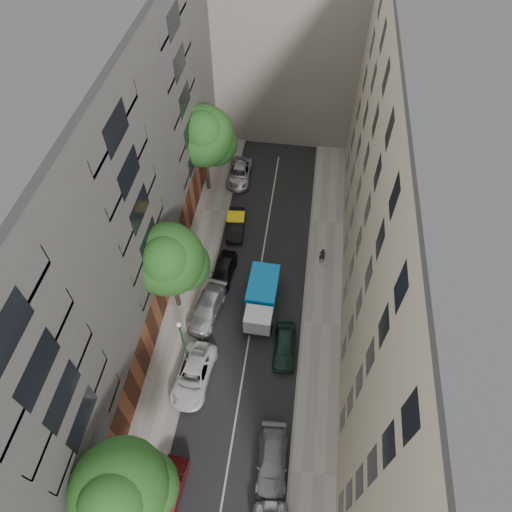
% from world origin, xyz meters
% --- Properties ---
extents(ground, '(120.00, 120.00, 0.00)m').
position_xyz_m(ground, '(0.00, 0.00, 0.00)').
color(ground, '#4C4C49').
rests_on(ground, ground).
extents(road_surface, '(8.00, 44.00, 0.02)m').
position_xyz_m(road_surface, '(0.00, 0.00, 0.01)').
color(road_surface, black).
rests_on(road_surface, ground).
extents(sidewalk_left, '(3.00, 44.00, 0.15)m').
position_xyz_m(sidewalk_left, '(-5.50, 0.00, 0.07)').
color(sidewalk_left, gray).
rests_on(sidewalk_left, ground).
extents(sidewalk_right, '(3.00, 44.00, 0.15)m').
position_xyz_m(sidewalk_right, '(5.50, 0.00, 0.07)').
color(sidewalk_right, gray).
rests_on(sidewalk_right, ground).
extents(building_left, '(8.00, 44.00, 20.00)m').
position_xyz_m(building_left, '(-11.00, 0.00, 10.00)').
color(building_left, '#4C4A47').
rests_on(building_left, ground).
extents(building_right, '(8.00, 44.00, 20.00)m').
position_xyz_m(building_right, '(11.00, 0.00, 10.00)').
color(building_right, tan).
rests_on(building_right, ground).
extents(building_endcap, '(18.00, 12.00, 18.00)m').
position_xyz_m(building_endcap, '(0.00, 28.00, 9.00)').
color(building_endcap, slate).
rests_on(building_endcap, ground).
extents(tarp_truck, '(2.35, 5.59, 2.56)m').
position_xyz_m(tarp_truck, '(0.60, 0.92, 1.41)').
color(tarp_truck, black).
rests_on(tarp_truck, ground).
extents(car_left_1, '(1.75, 4.24, 1.37)m').
position_xyz_m(car_left_1, '(-3.28, -13.40, 0.68)').
color(car_left_1, '#4D0F11').
rests_on(car_left_1, ground).
extents(car_left_2, '(2.78, 5.40, 1.46)m').
position_xyz_m(car_left_2, '(-3.46, -5.80, 0.73)').
color(car_left_2, silver).
rests_on(car_left_2, ground).
extents(car_left_3, '(2.78, 5.18, 1.43)m').
position_xyz_m(car_left_3, '(-3.60, -0.20, 0.71)').
color(car_left_3, '#B8B9BE').
rests_on(car_left_3, ground).
extents(car_left_4, '(2.04, 4.32, 1.43)m').
position_xyz_m(car_left_4, '(-3.02, 3.66, 0.71)').
color(car_left_4, black).
rests_on(car_left_4, ground).
extents(car_left_5, '(1.75, 4.17, 1.34)m').
position_xyz_m(car_left_5, '(-2.80, 9.00, 0.67)').
color(car_left_5, black).
rests_on(car_left_5, ground).
extents(car_left_6, '(2.35, 4.84, 1.33)m').
position_xyz_m(car_left_6, '(-3.60, 15.95, 0.66)').
color(car_left_6, '#BBBBC0').
rests_on(car_left_6, ground).
extents(car_right_1, '(2.18, 4.79, 1.36)m').
position_xyz_m(car_right_1, '(2.80, -10.80, 0.68)').
color(car_right_1, slate).
rests_on(car_right_1, ground).
extents(car_right_2, '(1.82, 4.16, 1.39)m').
position_xyz_m(car_right_2, '(2.80, -2.60, 0.70)').
color(car_right_2, black).
rests_on(car_right_2, ground).
extents(tree_near, '(5.26, 4.98, 9.26)m').
position_xyz_m(tree_near, '(-4.50, -14.66, 6.44)').
color(tree_near, '#382619').
rests_on(tree_near, sidewalk_left).
extents(tree_mid, '(5.57, 5.34, 8.78)m').
position_xyz_m(tree_mid, '(-5.99, 0.14, 5.96)').
color(tree_mid, '#382619').
rests_on(tree_mid, sidewalk_left).
extents(tree_far, '(5.74, 5.53, 9.17)m').
position_xyz_m(tree_far, '(-6.30, 13.89, 6.22)').
color(tree_far, '#382619').
rests_on(tree_far, sidewalk_left).
extents(lamp_post, '(0.36, 0.36, 5.56)m').
position_xyz_m(lamp_post, '(-4.20, -4.49, 3.65)').
color(lamp_post, '#164F2F').
rests_on(lamp_post, sidewalk_left).
extents(pedestrian, '(0.57, 0.39, 1.53)m').
position_xyz_m(pedestrian, '(5.16, 6.32, 0.91)').
color(pedestrian, black).
rests_on(pedestrian, sidewalk_right).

